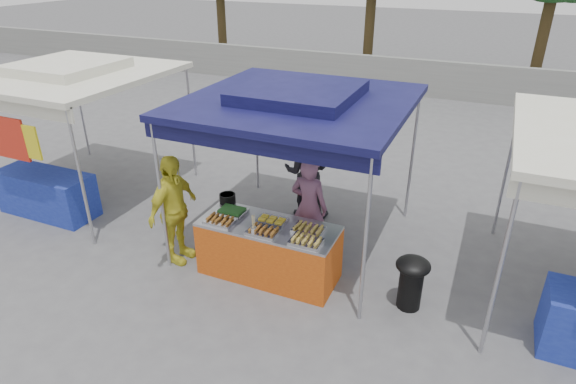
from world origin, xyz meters
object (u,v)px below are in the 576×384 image
at_px(vendor_table, 269,250).
at_px(wok_burner, 412,278).
at_px(cooking_pot, 227,198).
at_px(customer_person, 174,210).
at_px(vendor_woman, 309,207).
at_px(helper_man, 307,172).

relative_size(vendor_table, wok_burner, 2.61).
bearing_deg(vendor_table, cooking_pot, 157.36).
relative_size(vendor_table, customer_person, 1.16).
xyz_separation_m(cooking_pot, vendor_woman, (1.17, 0.43, -0.11)).
xyz_separation_m(cooking_pot, wok_burner, (2.90, -0.26, -0.47)).
bearing_deg(vendor_table, vendor_woman, 68.80).
distance_m(cooking_pot, wok_burner, 2.95).
distance_m(vendor_woman, helper_man, 1.23).
relative_size(cooking_pot, helper_man, 0.15).
xyz_separation_m(cooking_pot, customer_person, (-0.60, -0.56, -0.06)).
bearing_deg(vendor_woman, customer_person, 31.93).
relative_size(vendor_table, cooking_pot, 8.10).
bearing_deg(cooking_pot, customer_person, -137.09).
bearing_deg(helper_man, cooking_pot, 54.24).
height_order(wok_burner, customer_person, customer_person).
height_order(helper_man, customer_person, customer_person).
height_order(cooking_pot, helper_man, helper_man).
bearing_deg(cooking_pot, helper_man, 66.25).
bearing_deg(customer_person, wok_burner, -81.90).
bearing_deg(cooking_pot, vendor_table, -22.64).
distance_m(vendor_woman, customer_person, 2.04).
relative_size(cooking_pot, customer_person, 0.14).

